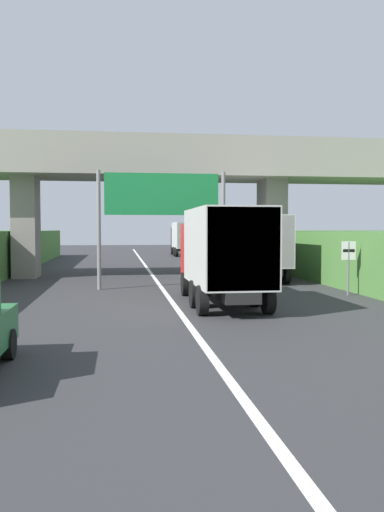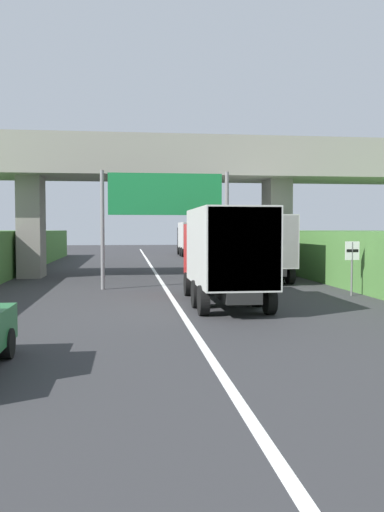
{
  "view_description": "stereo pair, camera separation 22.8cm",
  "coord_description": "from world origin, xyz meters",
  "px_view_note": "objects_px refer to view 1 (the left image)",
  "views": [
    {
      "loc": [
        -1.96,
        6.3,
        2.72
      ],
      "look_at": [
        0.0,
        20.53,
        2.0
      ],
      "focal_mm": 37.35,
      "sensor_mm": 36.0,
      "label": 1
    },
    {
      "loc": [
        -1.73,
        6.27,
        2.72
      ],
      "look_at": [
        0.0,
        20.53,
        2.0
      ],
      "focal_mm": 37.35,
      "sensor_mm": 36.0,
      "label": 2
    }
  ],
  "objects_px": {
    "truck_black": "(184,237)",
    "truck_silver": "(254,244)",
    "speed_limit_sign": "(348,260)",
    "truck_red": "(222,251)",
    "overhead_highway_sign": "(162,202)"
  },
  "relations": [
    {
      "from": "overhead_highway_sign",
      "to": "truck_silver",
      "type": "relative_size",
      "value": 0.81
    },
    {
      "from": "truck_red",
      "to": "truck_silver",
      "type": "bearing_deg",
      "value": 68.81
    },
    {
      "from": "speed_limit_sign",
      "to": "truck_red",
      "type": "bearing_deg",
      "value": -160.73
    },
    {
      "from": "truck_silver",
      "to": "truck_black",
      "type": "height_order",
      "value": "same"
    },
    {
      "from": "speed_limit_sign",
      "to": "truck_black",
      "type": "bearing_deg",
      "value": 94.43
    },
    {
      "from": "truck_black",
      "to": "truck_silver",
      "type": "bearing_deg",
      "value": -89.03
    },
    {
      "from": "truck_silver",
      "to": "truck_red",
      "type": "relative_size",
      "value": 1.0
    },
    {
      "from": "truck_black",
      "to": "truck_red",
      "type": "bearing_deg",
      "value": -94.88
    },
    {
      "from": "truck_silver",
      "to": "truck_black",
      "type": "bearing_deg",
      "value": 90.97
    },
    {
      "from": "speed_limit_sign",
      "to": "truck_silver",
      "type": "xyz_separation_m",
      "value": [
        -2.18,
        7.08,
        0.46
      ]
    },
    {
      "from": "truck_silver",
      "to": "truck_red",
      "type": "height_order",
      "value": "same"
    },
    {
      "from": "overhead_highway_sign",
      "to": "truck_black",
      "type": "height_order",
      "value": "overhead_highway_sign"
    },
    {
      "from": "speed_limit_sign",
      "to": "truck_black",
      "type": "height_order",
      "value": "truck_black"
    },
    {
      "from": "truck_red",
      "to": "truck_black",
      "type": "xyz_separation_m",
      "value": [
        3.06,
        35.89,
        0.0
      ]
    },
    {
      "from": "truck_silver",
      "to": "truck_red",
      "type": "bearing_deg",
      "value": -111.19
    }
  ]
}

